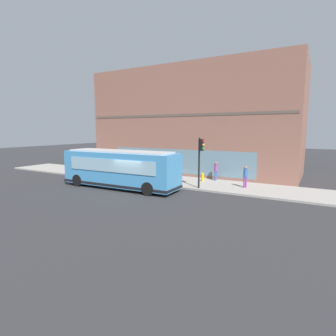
{
  "coord_description": "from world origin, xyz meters",
  "views": [
    {
      "loc": [
        -16.34,
        -12.22,
        4.72
      ],
      "look_at": [
        2.68,
        -1.5,
        1.6
      ],
      "focal_mm": 28.64,
      "sensor_mm": 36.0,
      "label": 1
    }
  ],
  "objects_px": {
    "city_bus_nearside": "(120,169)",
    "fire_hydrant": "(203,177)",
    "pedestrian_walking_along_curb": "(216,170)",
    "pedestrian_near_building_entrance": "(165,168)",
    "pedestrian_by_light_pole": "(245,175)",
    "pedestrian_near_hydrant": "(154,167)",
    "traffic_light_near_corner": "(201,153)"
  },
  "relations": [
    {
      "from": "city_bus_nearside",
      "to": "fire_hydrant",
      "type": "xyz_separation_m",
      "value": [
        5.37,
        -5.05,
        -1.04
      ]
    },
    {
      "from": "city_bus_nearside",
      "to": "pedestrian_walking_along_curb",
      "type": "bearing_deg",
      "value": -43.94
    },
    {
      "from": "pedestrian_walking_along_curb",
      "to": "pedestrian_near_building_entrance",
      "type": "xyz_separation_m",
      "value": [
        -0.76,
        4.93,
        -0.06
      ]
    },
    {
      "from": "pedestrian_by_light_pole",
      "to": "pedestrian_walking_along_curb",
      "type": "bearing_deg",
      "value": 59.68
    },
    {
      "from": "pedestrian_by_light_pole",
      "to": "pedestrian_near_hydrant",
      "type": "distance_m",
      "value": 9.17
    },
    {
      "from": "traffic_light_near_corner",
      "to": "pedestrian_near_building_entrance",
      "type": "relative_size",
      "value": 2.46
    },
    {
      "from": "city_bus_nearside",
      "to": "pedestrian_walking_along_curb",
      "type": "distance_m",
      "value": 8.65
    },
    {
      "from": "pedestrian_near_hydrant",
      "to": "pedestrian_near_building_entrance",
      "type": "relative_size",
      "value": 0.97
    },
    {
      "from": "fire_hydrant",
      "to": "pedestrian_by_light_pole",
      "type": "relative_size",
      "value": 0.43
    },
    {
      "from": "city_bus_nearside",
      "to": "pedestrian_by_light_pole",
      "type": "bearing_deg",
      "value": -63.94
    },
    {
      "from": "city_bus_nearside",
      "to": "pedestrian_near_hydrant",
      "type": "height_order",
      "value": "city_bus_nearside"
    },
    {
      "from": "pedestrian_near_building_entrance",
      "to": "pedestrian_walking_along_curb",
      "type": "bearing_deg",
      "value": -81.24
    },
    {
      "from": "city_bus_nearside",
      "to": "pedestrian_near_building_entrance",
      "type": "xyz_separation_m",
      "value": [
        5.46,
        -1.07,
        -0.48
      ]
    },
    {
      "from": "pedestrian_by_light_pole",
      "to": "pedestrian_near_hydrant",
      "type": "bearing_deg",
      "value": 84.35
    },
    {
      "from": "pedestrian_near_hydrant",
      "to": "pedestrian_near_building_entrance",
      "type": "height_order",
      "value": "pedestrian_near_building_entrance"
    },
    {
      "from": "fire_hydrant",
      "to": "pedestrian_by_light_pole",
      "type": "bearing_deg",
      "value": -103.23
    },
    {
      "from": "traffic_light_near_corner",
      "to": "pedestrian_near_building_entrance",
      "type": "xyz_separation_m",
      "value": [
        2.96,
        4.94,
        -1.84
      ]
    },
    {
      "from": "fire_hydrant",
      "to": "pedestrian_near_hydrant",
      "type": "distance_m",
      "value": 5.14
    },
    {
      "from": "fire_hydrant",
      "to": "pedestrian_near_building_entrance",
      "type": "relative_size",
      "value": 0.46
    },
    {
      "from": "fire_hydrant",
      "to": "pedestrian_near_hydrant",
      "type": "bearing_deg",
      "value": 90.45
    },
    {
      "from": "pedestrian_near_building_entrance",
      "to": "traffic_light_near_corner",
      "type": "bearing_deg",
      "value": -120.94
    },
    {
      "from": "pedestrian_walking_along_curb",
      "to": "pedestrian_near_hydrant",
      "type": "distance_m",
      "value": 6.12
    },
    {
      "from": "pedestrian_by_light_pole",
      "to": "pedestrian_near_building_entrance",
      "type": "xyz_separation_m",
      "value": [
        1.03,
        7.99,
        -0.08
      ]
    },
    {
      "from": "pedestrian_walking_along_curb",
      "to": "pedestrian_near_building_entrance",
      "type": "height_order",
      "value": "pedestrian_walking_along_curb"
    },
    {
      "from": "traffic_light_near_corner",
      "to": "pedestrian_walking_along_curb",
      "type": "distance_m",
      "value": 4.13
    },
    {
      "from": "traffic_light_near_corner",
      "to": "pedestrian_by_light_pole",
      "type": "relative_size",
      "value": 2.28
    },
    {
      "from": "city_bus_nearside",
      "to": "fire_hydrant",
      "type": "relative_size",
      "value": 13.64
    },
    {
      "from": "city_bus_nearside",
      "to": "pedestrian_near_hydrant",
      "type": "relative_size",
      "value": 6.48
    },
    {
      "from": "city_bus_nearside",
      "to": "pedestrian_near_hydrant",
      "type": "distance_m",
      "value": 5.36
    },
    {
      "from": "traffic_light_near_corner",
      "to": "pedestrian_near_building_entrance",
      "type": "height_order",
      "value": "traffic_light_near_corner"
    },
    {
      "from": "city_bus_nearside",
      "to": "pedestrian_near_building_entrance",
      "type": "height_order",
      "value": "city_bus_nearside"
    },
    {
      "from": "fire_hydrant",
      "to": "pedestrian_near_building_entrance",
      "type": "bearing_deg",
      "value": 88.71
    }
  ]
}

